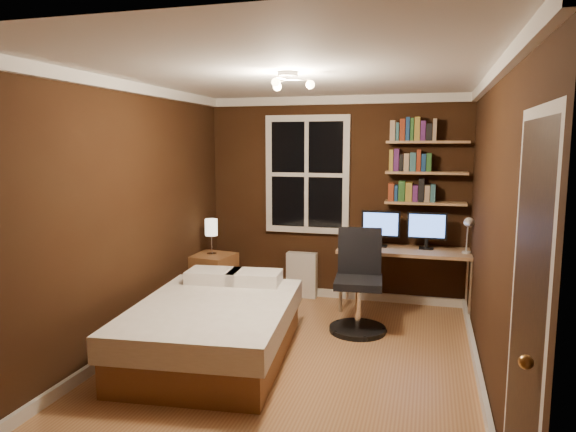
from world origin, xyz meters
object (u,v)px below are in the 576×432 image
(nightstand, at_px, (212,279))
(bedside_lamp, at_px, (211,237))
(desk, at_px, (406,254))
(monitor_left, at_px, (381,229))
(bed, at_px, (214,328))
(monitor_right, at_px, (427,231))
(desk_lamp, at_px, (468,235))
(radiator, at_px, (302,275))
(office_chair, at_px, (358,292))

(nightstand, xyz_separation_m, bedside_lamp, (0.00, 0.00, 0.52))
(bedside_lamp, relative_size, desk, 0.28)
(nightstand, relative_size, monitor_left, 1.35)
(bedside_lamp, relative_size, monitor_left, 0.97)
(bed, bearing_deg, monitor_right, 39.90)
(bedside_lamp, bearing_deg, nightstand, 0.00)
(bedside_lamp, distance_m, desk_lamp, 2.94)
(monitor_right, bearing_deg, monitor_left, 180.00)
(nightstand, bearing_deg, desk_lamp, 13.45)
(bed, height_order, bedside_lamp, bedside_lamp)
(bed, height_order, desk_lamp, desk_lamp)
(monitor_left, bearing_deg, desk_lamp, -11.62)
(bedside_lamp, distance_m, monitor_left, 2.02)
(nightstand, distance_m, bedside_lamp, 0.52)
(nightstand, height_order, radiator, nightstand)
(bedside_lamp, relative_size, monitor_right, 0.97)
(desk_lamp, xyz_separation_m, office_chair, (-1.09, -0.66, -0.54))
(monitor_left, xyz_separation_m, desk_lamp, (0.96, -0.20, 0.01))
(bed, distance_m, monitor_right, 2.71)
(desk, bearing_deg, desk_lamp, -10.35)
(bed, distance_m, bedside_lamp, 1.71)
(bedside_lamp, xyz_separation_m, desk_lamp, (2.93, 0.21, 0.13))
(bedside_lamp, bearing_deg, monitor_right, 9.28)
(nightstand, distance_m, radiator, 1.13)
(desk_lamp, bearing_deg, nightstand, -175.89)
(monitor_right, relative_size, desk_lamp, 1.02)
(monitor_left, bearing_deg, desk, -14.38)
(radiator, bearing_deg, monitor_right, -4.72)
(bed, relative_size, radiator, 3.50)
(radiator, bearing_deg, desk, -8.92)
(bedside_lamp, xyz_separation_m, radiator, (0.99, 0.53, -0.53))
(radiator, distance_m, desk, 1.35)
(nightstand, height_order, monitor_left, monitor_left)
(radiator, bearing_deg, desk_lamp, -9.41)
(bedside_lamp, bearing_deg, office_chair, -13.73)
(radiator, relative_size, desk_lamp, 1.30)
(bedside_lamp, distance_m, desk, 2.30)
(nightstand, bearing_deg, desk, 17.63)
(monitor_right, bearing_deg, bed, -134.21)
(bed, height_order, office_chair, office_chair)
(nightstand, relative_size, bedside_lamp, 1.39)
(bed, bearing_deg, desk, 42.46)
(nightstand, distance_m, monitor_right, 2.61)
(desk_lamp, bearing_deg, monitor_left, 168.38)
(desk, bearing_deg, radiator, 171.08)
(nightstand, relative_size, office_chair, 0.57)
(radiator, height_order, desk, desk)
(desk, height_order, desk_lamp, desk_lamp)
(nightstand, bearing_deg, bed, -56.26)
(monitor_left, bearing_deg, monitor_right, 0.00)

